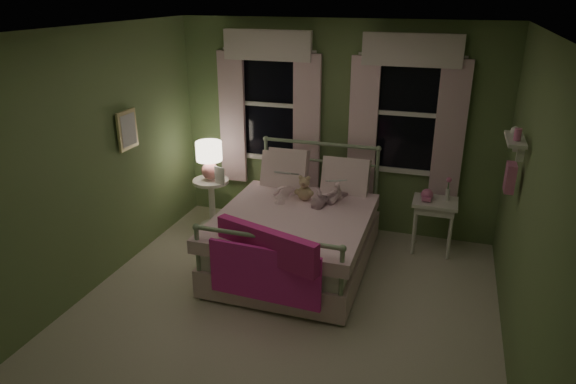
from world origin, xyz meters
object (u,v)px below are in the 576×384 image
(child_left, at_px, (285,169))
(child_right, at_px, (332,174))
(bed, at_px, (297,233))
(teddy_bear, at_px, (305,190))
(nightstand_left, at_px, (212,196))
(nightstand_right, at_px, (435,209))
(table_lamp, at_px, (209,157))

(child_left, xyz_separation_m, child_right, (0.56, 0.00, 0.01))
(bed, height_order, teddy_bear, bed)
(teddy_bear, relative_size, nightstand_left, 0.46)
(teddy_bear, bearing_deg, nightstand_left, 166.07)
(bed, xyz_separation_m, nightstand_left, (-1.33, 0.61, 0.04))
(nightstand_right, bearing_deg, child_right, -163.71)
(child_left, relative_size, teddy_bear, 2.58)
(bed, bearing_deg, nightstand_right, 28.22)
(nightstand_left, relative_size, nightstand_right, 1.02)
(teddy_bear, xyz_separation_m, table_lamp, (-1.34, 0.33, 0.16))
(bed, bearing_deg, nightstand_left, 155.53)
(child_left, bearing_deg, teddy_bear, 144.02)
(bed, xyz_separation_m, child_left, (-0.27, 0.43, 0.58))
(child_left, xyz_separation_m, teddy_bear, (0.28, -0.16, -0.17))
(nightstand_left, bearing_deg, teddy_bear, -13.93)
(bed, height_order, child_right, child_right)
(child_right, relative_size, nightstand_right, 1.24)
(child_left, xyz_separation_m, table_lamp, (-1.06, 0.17, -0.00))
(nightstand_left, bearing_deg, nightstand_right, 3.32)
(bed, height_order, child_left, child_left)
(teddy_bear, bearing_deg, nightstand_right, 19.08)
(bed, xyz_separation_m, child_right, (0.29, 0.43, 0.59))
(teddy_bear, xyz_separation_m, nightstand_left, (-1.34, 0.33, -0.37))
(bed, distance_m, nightstand_left, 1.46)
(bed, distance_m, child_left, 0.78)
(bed, height_order, nightstand_right, bed)
(child_left, distance_m, nightstand_right, 1.78)
(bed, relative_size, nightstand_left, 3.13)
(nightstand_left, relative_size, table_lamp, 1.33)
(child_left, bearing_deg, nightstand_left, -15.79)
(child_left, height_order, nightstand_right, child_left)
(table_lamp, bearing_deg, teddy_bear, -13.93)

